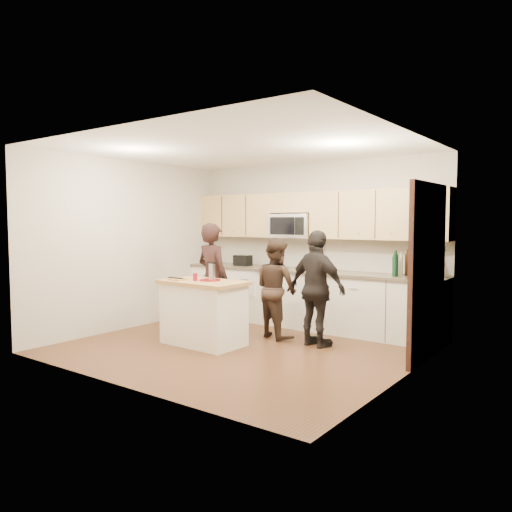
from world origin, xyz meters
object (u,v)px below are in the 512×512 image
Objects in this scene: island at (204,312)px; woman_left at (213,278)px; toaster at (243,260)px; woman_right at (317,289)px; woman_center at (276,288)px.

island is 0.71× the size of woman_left.
toaster is at bearing -65.16° from woman_left.
woman_left is 1.06× the size of woman_right.
woman_right reaches higher than island.
woman_left is at bearing 37.61° from woman_center.
toaster is (-0.73, 1.83, 0.58)m from island.
island is 1.62m from woman_right.
island is at bearing 78.16° from woman_center.
island is at bearing -68.26° from toaster.
island is at bearing 130.34° from woman_left.
toaster is 0.18× the size of woman_right.
island is 0.83× the size of woman_center.
toaster is at bearing 112.98° from island.
woman_left is 1.02m from woman_center.
woman_left is at bearing 19.42° from woman_right.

